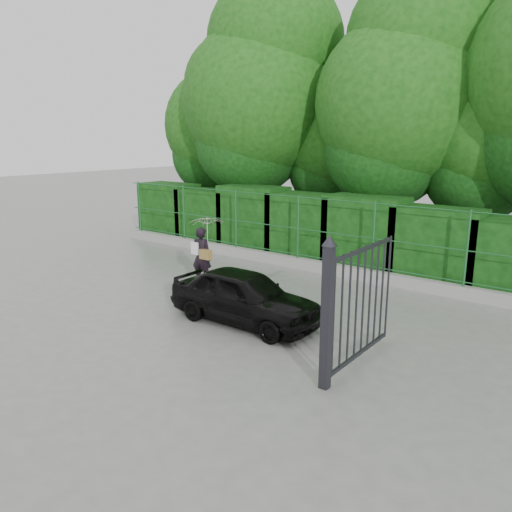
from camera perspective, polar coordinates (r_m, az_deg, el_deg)
The scene contains 8 objects.
ground at distance 11.41m, azimuth -9.48°, elevation -5.61°, with size 80.00×80.00×0.00m, color gray.
kerb at distance 14.66m, azimuth 3.44°, elevation -0.54°, with size 14.00×0.25×0.30m, color #9E9E99.
fence at distance 14.32m, azimuth 4.23°, elevation 3.41°, with size 14.13×0.06×1.80m.
hedge at distance 15.33m, azimuth 5.38°, elevation 3.29°, with size 14.20×1.20×2.13m.
trees at distance 16.51m, azimuth 13.73°, elevation 16.33°, with size 17.10×6.15×8.08m.
gate at distance 7.78m, azimuth 9.86°, elevation -5.55°, with size 0.22×2.33×2.36m.
woman at distance 12.59m, azimuth -5.84°, elevation 1.80°, with size 0.89×0.88×1.77m.
car at distance 10.11m, azimuth -1.34°, elevation -4.63°, with size 1.31×3.25×1.11m, color black.
Camera 1 is at (7.98, -7.27, 3.70)m, focal length 35.00 mm.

